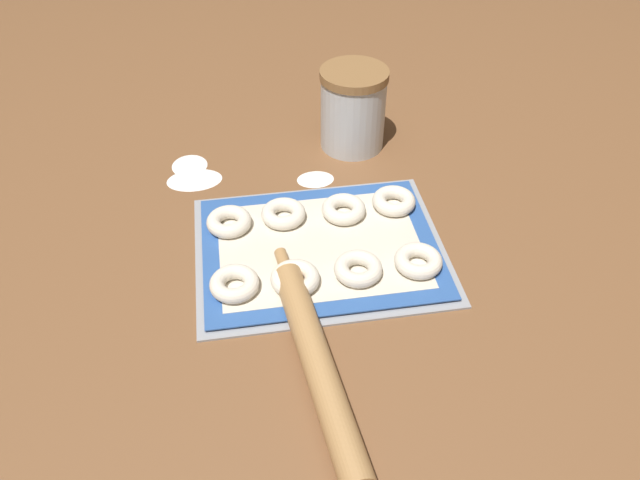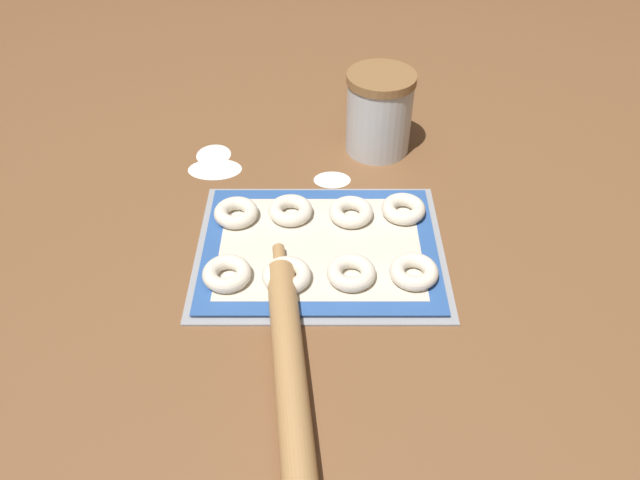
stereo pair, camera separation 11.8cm
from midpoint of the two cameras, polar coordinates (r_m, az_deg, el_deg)
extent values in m
plane|color=brown|center=(1.02, -2.74, -1.09)|extent=(2.80, 2.80, 0.00)
cube|color=#93969B|center=(1.01, -3.34, -0.97)|extent=(0.40, 0.32, 0.01)
cube|color=#2D569E|center=(1.01, -3.35, -0.76)|extent=(0.38, 0.30, 0.00)
cube|color=beige|center=(1.01, -3.35, -0.74)|extent=(0.32, 0.24, 0.00)
torus|color=silver|center=(0.95, -11.41, -4.15)|extent=(0.07, 0.07, 0.02)
torus|color=silver|center=(0.94, -5.90, -3.73)|extent=(0.07, 0.07, 0.02)
torus|color=silver|center=(0.95, -0.04, -2.84)|extent=(0.07, 0.07, 0.02)
torus|color=silver|center=(0.97, 5.55, -2.11)|extent=(0.07, 0.07, 0.02)
torus|color=silver|center=(1.05, -11.52, 1.49)|extent=(0.07, 0.07, 0.02)
torus|color=silver|center=(1.05, -6.57, 2.24)|extent=(0.07, 0.07, 0.02)
torus|color=silver|center=(1.06, -1.02, 2.67)|extent=(0.07, 0.07, 0.02)
torus|color=silver|center=(1.08, 3.66, 3.42)|extent=(0.07, 0.07, 0.02)
cylinder|color=silver|center=(1.22, 0.21, 11.45)|extent=(0.12, 0.12, 0.14)
cylinder|color=olive|center=(1.18, 0.22, 14.78)|extent=(0.13, 0.13, 0.02)
cylinder|color=#AD7F4C|center=(0.84, -4.30, -11.57)|extent=(0.08, 0.35, 0.04)
cylinder|color=#AD7F4C|center=(0.97, -6.84, -2.27)|extent=(0.02, 0.05, 0.02)
ellipsoid|color=white|center=(1.20, -14.22, 5.25)|extent=(0.10, 0.07, 0.00)
ellipsoid|color=white|center=(1.16, -3.34, 5.47)|extent=(0.07, 0.05, 0.00)
ellipsoid|color=white|center=(1.24, -14.56, 6.52)|extent=(0.07, 0.07, 0.00)
camera|label=1|loc=(0.06, -93.39, -3.04)|focal=35.00mm
camera|label=2|loc=(0.06, 86.61, 3.04)|focal=35.00mm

